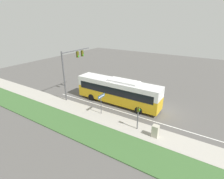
{
  "coord_description": "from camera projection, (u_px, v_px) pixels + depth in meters",
  "views": [
    {
      "loc": [
        -21.21,
        -5.54,
        11.16
      ],
      "look_at": [
        -1.64,
        6.79,
        1.88
      ],
      "focal_mm": 28.0,
      "sensor_mm": 36.0,
      "label": 1
    }
  ],
  "objects": [
    {
      "name": "grass_verge",
      "position": [
        129.0,
        149.0,
        16.16
      ],
      "size": [
        3.6,
        80.0,
        0.1
      ],
      "color": "#3D6633",
      "rests_on": "ground_plane"
    },
    {
      "name": "sidewalk",
      "position": [
        143.0,
        131.0,
        18.66
      ],
      "size": [
        2.8,
        80.0,
        0.12
      ],
      "color": "#ADA89E",
      "rests_on": "ground_plane"
    },
    {
      "name": "utility_cabinet",
      "position": [
        155.0,
        131.0,
        17.52
      ],
      "size": [
        0.59,
        0.64,
        1.28
      ],
      "color": "#B7B29E",
      "rests_on": "sidewalk"
    },
    {
      "name": "pedestrian_signal",
      "position": [
        138.0,
        115.0,
        18.37
      ],
      "size": [
        0.28,
        0.34,
        2.69
      ],
      "color": "#4C4C51",
      "rests_on": "ground_plane"
    },
    {
      "name": "bus",
      "position": [
        118.0,
        91.0,
        24.29
      ],
      "size": [
        2.6,
        12.23,
        3.65
      ],
      "color": "gold",
      "rests_on": "ground_plane"
    },
    {
      "name": "lane_divider_near",
      "position": [
        151.0,
        121.0,
        20.73
      ],
      "size": [
        0.14,
        30.0,
        0.01
      ],
      "color": "silver",
      "rests_on": "ground_plane"
    },
    {
      "name": "signal_gantry",
      "position": [
        71.0,
        65.0,
        25.19
      ],
      "size": [
        5.77,
        0.41,
        7.24
      ],
      "color": "#4C4C51",
      "rests_on": "ground_plane"
    },
    {
      "name": "street_sign",
      "position": [
        101.0,
        101.0,
        21.48
      ],
      "size": [
        1.34,
        0.08,
        2.69
      ],
      "color": "#4C4C51",
      "rests_on": "ground_plane"
    },
    {
      "name": "ground_plane",
      "position": [
        161.0,
        109.0,
        23.55
      ],
      "size": [
        80.0,
        80.0,
        0.0
      ],
      "primitive_type": "plane",
      "color": "#565451"
    }
  ]
}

